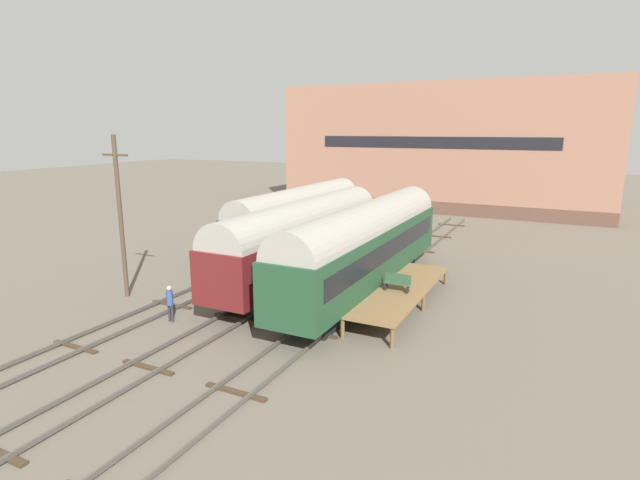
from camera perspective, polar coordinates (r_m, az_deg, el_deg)
The scene contains 12 objects.
ground_plane at distance 28.20m, azimuth -5.89°, elevation -6.93°, with size 200.00×200.00×0.00m, color #60594C.
track_left at distance 30.57m, azimuth -12.74°, elevation -5.34°, with size 2.60×60.00×0.26m.
track_middle at distance 28.15m, azimuth -5.90°, elevation -6.66°, with size 2.60×60.00×0.26m.
track_right at distance 26.22m, azimuth 2.12°, elevation -8.07°, with size 2.60×60.00×0.26m.
train_car_navy at distance 39.12m, azimuth -2.38°, elevation 2.93°, with size 2.92×17.03×4.97m.
train_car_maroon at distance 30.82m, azimuth -1.93°, elevation 0.44°, with size 3.09×17.23×5.14m.
train_car_green at distance 28.74m, azimuth 5.31°, elevation -0.24°, with size 3.02×18.65×5.32m.
station_platform at distance 27.15m, azimuth 9.35°, elevation -5.68°, with size 2.68×10.56×1.05m.
bench at distance 26.58m, azimuth 8.84°, elevation -4.75°, with size 1.40×0.40×0.91m.
person_worker at distance 25.87m, azimuth -16.79°, elevation -6.59°, with size 0.32×0.32×1.86m.
utility_pole at distance 29.80m, azimuth -21.86°, elevation 2.65°, with size 1.80×0.24×9.10m.
warehouse_building at distance 62.54m, azimuth 13.97°, elevation 10.25°, with size 37.08×11.71×14.44m.
Camera 1 is at (14.40, -22.35, 9.40)m, focal length 28.00 mm.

